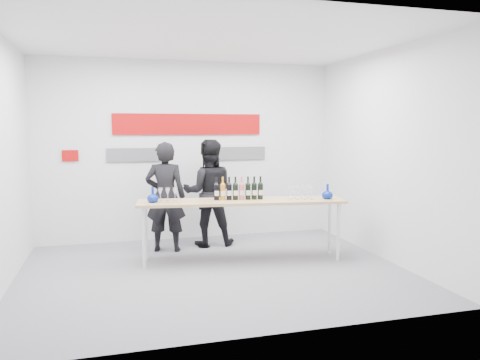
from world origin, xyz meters
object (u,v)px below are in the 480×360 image
object	(u,v)px
presenter_left	(165,197)
mic_stand	(204,216)
presenter_right	(208,193)
tasting_table	(242,205)

from	to	relation	value
presenter_left	mic_stand	xyz separation A→B (m)	(0.61, 0.07, -0.33)
presenter_left	presenter_right	distance (m)	0.74
tasting_table	presenter_left	world-z (taller)	presenter_left
tasting_table	presenter_left	distance (m)	1.28
tasting_table	presenter_left	xyz separation A→B (m)	(-0.98, 0.82, 0.03)
mic_stand	tasting_table	bearing A→B (deg)	-51.42
tasting_table	presenter_left	bearing A→B (deg)	148.25
presenter_left	mic_stand	world-z (taller)	presenter_left
mic_stand	presenter_left	bearing A→B (deg)	-158.11
tasting_table	presenter_right	world-z (taller)	presenter_right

